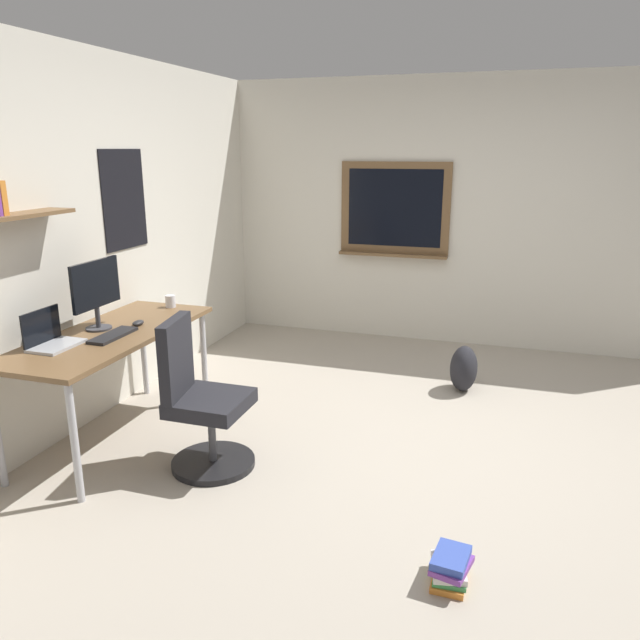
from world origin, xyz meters
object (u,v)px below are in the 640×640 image
object	(u,v)px
desk	(111,342)
office_chair	(201,405)
book_stack_on_floor	(450,568)
computer_mouse	(138,323)
monitor_primary	(96,290)
coffee_mug	(170,301)
laptop	(50,338)
keyboard	(113,335)
backpack	(464,368)

from	to	relation	value
desk	office_chair	size ratio (longest dim) A/B	1.69
book_stack_on_floor	computer_mouse	bearing A→B (deg)	66.26
monitor_primary	coffee_mug	bearing A→B (deg)	-11.90
laptop	desk	bearing A→B (deg)	-23.25
coffee_mug	monitor_primary	bearing A→B (deg)	168.10
keyboard	book_stack_on_floor	bearing A→B (deg)	-107.49
office_chair	monitor_primary	world-z (taller)	monitor_primary
book_stack_on_floor	keyboard	bearing A→B (deg)	72.51
monitor_primary	keyboard	xyz separation A→B (m)	(-0.12, -0.19, -0.26)
office_chair	book_stack_on_floor	bearing A→B (deg)	-111.35
laptop	computer_mouse	world-z (taller)	laptop
keyboard	book_stack_on_floor	distance (m)	2.46
laptop	computer_mouse	distance (m)	0.61
office_chair	keyboard	bearing A→B (deg)	82.58
desk	backpack	bearing A→B (deg)	-53.81
book_stack_on_floor	office_chair	bearing A→B (deg)	68.65
keyboard	book_stack_on_floor	size ratio (longest dim) A/B	1.44
keyboard	computer_mouse	xyz separation A→B (m)	(0.28, 0.00, 0.01)
desk	monitor_primary	size ratio (longest dim) A/B	3.46
office_chair	computer_mouse	world-z (taller)	office_chair
monitor_primary	office_chair	bearing A→B (deg)	-103.71
desk	keyboard	size ratio (longest dim) A/B	4.34
desk	office_chair	xyz separation A→B (m)	(-0.17, -0.74, -0.28)
monitor_primary	book_stack_on_floor	world-z (taller)	monitor_primary
backpack	coffee_mug	bearing A→B (deg)	112.54
desk	monitor_primary	bearing A→B (deg)	69.44
office_chair	book_stack_on_floor	size ratio (longest dim) A/B	3.71
monitor_primary	backpack	xyz separation A→B (m)	(1.55, -2.28, -0.84)
monitor_primary	computer_mouse	bearing A→B (deg)	-49.95
laptop	monitor_primary	xyz separation A→B (m)	(0.40, -0.05, 0.22)
coffee_mug	office_chair	bearing A→B (deg)	-141.04
keyboard	backpack	bearing A→B (deg)	-51.38
computer_mouse	book_stack_on_floor	world-z (taller)	computer_mouse
desk	book_stack_on_floor	size ratio (longest dim) A/B	6.27
laptop	book_stack_on_floor	bearing A→B (deg)	-99.75
keyboard	computer_mouse	distance (m)	0.28
coffee_mug	computer_mouse	bearing A→B (deg)	-174.33
desk	coffee_mug	size ratio (longest dim) A/B	17.46
laptop	computer_mouse	bearing A→B (deg)	-22.98
office_chair	coffee_mug	xyz separation A→B (m)	(0.87, 0.70, 0.40)
laptop	monitor_primary	bearing A→B (deg)	-6.85
backpack	laptop	bearing A→B (deg)	129.96
coffee_mug	book_stack_on_floor	distance (m)	2.83
desk	office_chair	world-z (taller)	office_chair
desk	laptop	distance (m)	0.41
laptop	office_chair	bearing A→B (deg)	-77.58
monitor_primary	coffee_mug	xyz separation A→B (m)	(0.66, -0.14, -0.22)
office_chair	backpack	distance (m)	2.29
office_chair	laptop	xyz separation A→B (m)	(-0.20, 0.89, 0.40)
desk	laptop	xyz separation A→B (m)	(-0.36, 0.16, 0.12)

